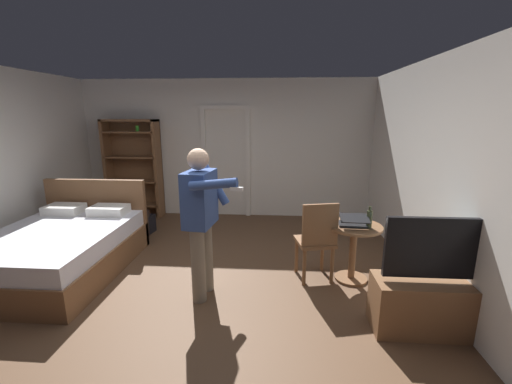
{
  "coord_description": "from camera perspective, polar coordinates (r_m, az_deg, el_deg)",
  "views": [
    {
      "loc": [
        1.02,
        -3.35,
        1.98
      ],
      "look_at": [
        0.77,
        0.27,
        1.11
      ],
      "focal_mm": 23.09,
      "sensor_mm": 36.0,
      "label": 1
    }
  ],
  "objects": [
    {
      "name": "wooden_chair",
      "position": [
        3.99,
        10.48,
        -7.87
      ],
      "size": [
        0.5,
        0.5,
        0.99
      ],
      "color": "brown",
      "rests_on": "ground_plane"
    },
    {
      "name": "bed",
      "position": [
        4.93,
        -30.67,
        -8.37
      ],
      "size": [
        1.53,
        2.03,
        1.02
      ],
      "color": "brown",
      "rests_on": "ground_plane"
    },
    {
      "name": "ground_plane",
      "position": [
        4.02,
        -11.7,
        -16.31
      ],
      "size": [
        6.44,
        6.44,
        0.0
      ],
      "primitive_type": "plane",
      "color": "brown"
    },
    {
      "name": "side_table",
      "position": [
        4.13,
        16.51,
        -8.51
      ],
      "size": [
        0.64,
        0.64,
        0.7
      ],
      "color": "brown",
      "rests_on": "ground_plane"
    },
    {
      "name": "wall_back",
      "position": [
        6.45,
        -5.12,
        7.41
      ],
      "size": [
        5.73,
        0.12,
        2.61
      ],
      "primitive_type": "cube",
      "color": "silver",
      "rests_on": "ground_plane"
    },
    {
      "name": "suitcase_small",
      "position": [
        5.94,
        -20.1,
        -5.31
      ],
      "size": [
        0.59,
        0.46,
        0.3
      ],
      "primitive_type": "cube",
      "rotation": [
        0.0,
        0.0,
        -0.15
      ],
      "color": "black",
      "rests_on": "ground_plane"
    },
    {
      "name": "bookshelf",
      "position": [
        6.79,
        -20.41,
        4.45
      ],
      "size": [
        1.04,
        0.32,
        1.87
      ],
      "color": "brown",
      "rests_on": "ground_plane"
    },
    {
      "name": "tv_flatscreen",
      "position": [
        3.56,
        28.24,
        -16.01
      ],
      "size": [
        1.05,
        0.4,
        1.11
      ],
      "color": "brown",
      "rests_on": "ground_plane"
    },
    {
      "name": "doorway_frame",
      "position": [
        6.39,
        -5.22,
        6.6
      ],
      "size": [
        0.93,
        0.08,
        2.13
      ],
      "color": "white",
      "rests_on": "ground_plane"
    },
    {
      "name": "laptop",
      "position": [
        3.99,
        16.45,
        -5.01
      ],
      "size": [
        0.33,
        0.34,
        0.15
      ],
      "color": "black",
      "rests_on": "side_table"
    },
    {
      "name": "bottle_on_table",
      "position": [
        3.98,
        19.04,
        -4.41
      ],
      "size": [
        0.06,
        0.06,
        0.25
      ],
      "color": "#333822",
      "rests_on": "side_table"
    },
    {
      "name": "suitcase_dark",
      "position": [
        5.73,
        -20.67,
        -5.43
      ],
      "size": [
        0.55,
        0.45,
        0.42
      ],
      "primitive_type": "cube",
      "rotation": [
        0.0,
        0.0,
        0.18
      ],
      "color": "black",
      "rests_on": "ground_plane"
    },
    {
      "name": "person_blue_shirt",
      "position": [
        3.53,
        -9.45,
        -3.73
      ],
      "size": [
        0.65,
        0.64,
        1.64
      ],
      "color": "gray",
      "rests_on": "ground_plane"
    },
    {
      "name": "wall_right",
      "position": [
        3.85,
        31.54,
        1.36
      ],
      "size": [
        0.12,
        6.09,
        2.61
      ],
      "primitive_type": "cube",
      "color": "silver",
      "rests_on": "ground_plane"
    }
  ]
}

